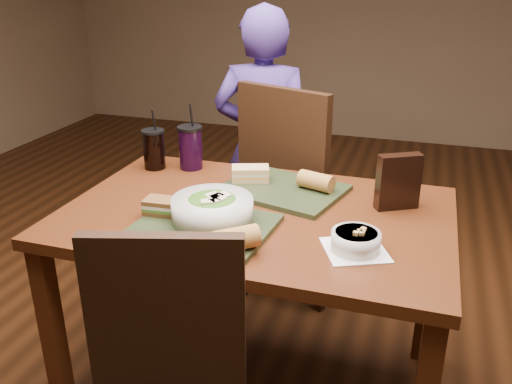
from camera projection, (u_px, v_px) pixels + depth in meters
ground at (256, 384)px, 2.13m from camera, size 6.00×6.00×0.00m
dining_table at (256, 235)px, 1.88m from camera, size 1.30×0.85×0.75m
chair_far at (288, 183)px, 2.52m from camera, size 0.59×0.60×1.06m
diner at (263, 148)px, 2.69m from camera, size 0.53×0.37×1.37m
tray_near at (205, 226)px, 1.71m from camera, size 0.44×0.35×0.02m
tray_far at (283, 190)px, 1.99m from camera, size 0.49×0.42×0.02m
salad_bowl at (212, 208)px, 1.71m from camera, size 0.26×0.26×0.09m
soup_bowl at (356, 241)px, 1.57m from camera, size 0.23×0.23×0.07m
sandwich_near at (161, 206)px, 1.77m from camera, size 0.11×0.08×0.05m
sandwich_far at (250, 174)px, 2.04m from camera, size 0.16×0.12×0.06m
baguette_near at (235, 239)px, 1.54m from camera, size 0.15×0.14×0.07m
baguette_far at (316, 181)px, 1.96m from camera, size 0.14×0.10×0.06m
cup_cola at (154, 149)px, 2.20m from camera, size 0.09×0.09×0.25m
cup_berry at (190, 147)px, 2.20m from camera, size 0.10×0.10×0.27m
chip_bag at (398, 182)px, 1.83m from camera, size 0.15×0.11×0.19m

